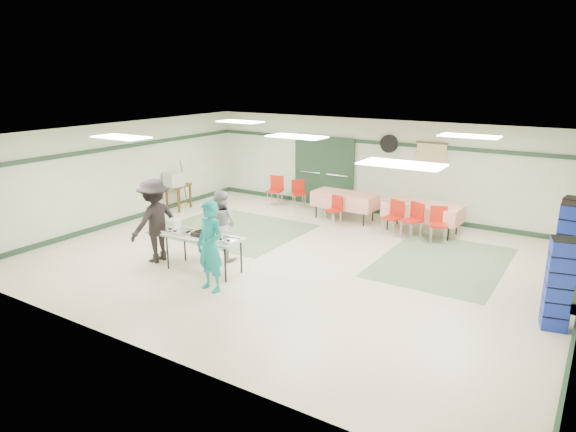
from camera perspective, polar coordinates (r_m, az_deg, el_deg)
The scene contains 39 objects.
floor at distance 11.36m, azimuth 0.92°, elevation -4.73°, with size 11.00×11.00×0.00m, color beige.
ceiling at distance 10.72m, azimuth 0.98°, elevation 8.92°, with size 11.00×11.00×0.00m, color white.
wall_back at distance 14.91m, azimuth 10.03°, elevation 5.36°, with size 11.00×11.00×0.00m, color beige.
wall_front at distance 7.65m, azimuth -16.95°, elevation -5.01°, with size 11.00×11.00×0.00m, color beige.
wall_left at distance 14.54m, azimuth -17.96°, elevation 4.57°, with size 9.00×9.00×0.00m, color beige.
trim_back at distance 14.78m, azimuth 10.11°, elevation 8.02°, with size 11.00×0.06×0.10m, color #1E3724.
baseboard_back at distance 15.16m, azimuth 9.75°, elevation 0.55°, with size 11.00×0.06×0.12m, color #1E3724.
trim_left at distance 14.40m, azimuth -18.12°, elevation 7.29°, with size 9.00×0.06×0.10m, color #1E3724.
baseboard_left at distance 14.80m, azimuth -17.47°, elevation -0.34°, with size 9.00×0.06×0.12m, color #1E3724.
green_patch_a at distance 13.50m, azimuth -5.95°, elevation -1.46°, with size 3.50×3.00×0.01m, color slate.
green_patch_b at distance 11.64m, azimuth 16.79°, elevation -4.91°, with size 2.50×3.50×0.01m, color slate.
double_door_left at distance 15.86m, azimuth 2.51°, elevation 5.10°, with size 0.90×0.06×2.10m, color #999C99.
double_door_right at distance 15.42m, azimuth 5.59°, elevation 4.73°, with size 0.90×0.06×2.10m, color #999C99.
door_frame at distance 15.62m, azimuth 3.98°, elevation 4.91°, with size 2.00×0.03×2.15m, color #1E3724.
wall_fan at distance 14.64m, azimuth 11.16°, elevation 7.89°, with size 0.50×0.50×0.10m, color black.
scroll_banner at distance 14.28m, azimuth 15.62°, elevation 6.61°, with size 0.80×0.02×0.60m, color #D6BC86.
serving_table at distance 10.58m, azimuth -9.41°, elevation -2.44°, with size 1.73×0.79×0.76m.
sheet_tray_right at distance 10.21m, azimuth -7.23°, elevation -2.67°, with size 0.53×0.40×0.02m, color silver.
sheet_tray_mid at distance 10.70m, azimuth -9.81°, elevation -1.91°, with size 0.57×0.43×0.02m, color silver.
sheet_tray_left at distance 10.91m, azimuth -12.07°, elevation -1.69°, with size 0.56×0.43×0.02m, color silver.
baking_pan at distance 10.53m, azimuth -9.29°, elevation -2.01°, with size 0.47×0.29×0.08m, color black.
foam_box_stack at distance 11.08m, azimuth -12.60°, elevation -0.91°, with size 0.24×0.22×0.22m, color white.
volunteer_teal at distance 9.59m, azimuth -8.63°, elevation -3.36°, with size 0.63×0.41×1.73m, color teal.
volunteer_grey at distance 11.21m, azimuth -7.45°, elevation -0.97°, with size 0.75×0.59×1.55m, color gray.
volunteer_dark at distance 11.32m, azimuth -14.61°, elevation -0.50°, with size 1.17×0.67×1.82m, color black.
dining_table_a at distance 13.48m, azimuth 14.72°, elevation 0.59°, with size 1.96×0.95×0.77m.
dining_table_b at distance 14.26m, azimuth 6.30°, elevation 1.84°, with size 1.77×0.81×0.77m.
chair_a at distance 12.97m, azimuth 13.84°, elevation -0.06°, with size 0.54×0.54×0.89m.
chair_b at distance 13.13m, azimuth 11.75°, elevation 0.22°, with size 0.50×0.50×0.87m.
chair_c at distance 12.81m, azimuth 16.38°, elevation -0.49°, with size 0.53×0.53×0.87m.
chair_d at distance 13.78m, azimuth 5.24°, elevation 0.99°, with size 0.45×0.45×0.79m.
chair_loose_a at distance 15.49m, azimuth 1.17°, elevation 2.83°, with size 0.55×0.55×0.84m.
chair_loose_b at distance 15.71m, azimuth -1.36°, elevation 3.19°, with size 0.50×0.50×0.92m.
crate_stack_blue_a at distance 10.25m, azimuth 28.60°, elevation -3.68°, with size 0.40×0.40×1.80m, color #1B2CA2.
crate_stack_red at distance 10.68m, azimuth 28.79°, elevation -2.97°, with size 0.40×0.40×1.81m, color maroon.
crate_stack_blue_b at distance 9.18m, azimuth 27.89°, elevation -6.73°, with size 0.39×0.39×1.50m, color #1B2CA2.
printer_table at distance 15.56m, azimuth -12.10°, elevation 2.95°, with size 0.64×0.86×0.74m.
office_printer at distance 15.38m, azimuth -12.61°, elevation 3.99°, with size 0.50×0.44×0.40m, color #A8A8A4.
broom at distance 15.82m, azimuth -11.50°, elevation 3.60°, with size 0.03×0.03×1.41m, color brown.
Camera 1 is at (5.53, -9.09, 3.97)m, focal length 32.00 mm.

